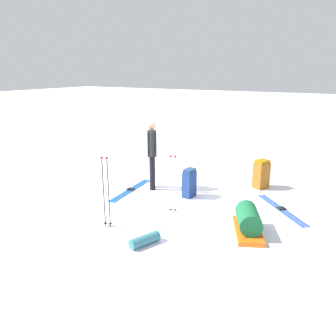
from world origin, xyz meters
TOP-DOWN VIEW (x-y plane):
  - ground_plane at (0.00, 0.00)m, footprint 80.00×80.00m
  - skier_standing at (0.63, -0.31)m, footprint 0.37×0.49m
  - ski_pair_near at (-2.47, -0.53)m, footprint 1.30×1.36m
  - ski_pair_far at (1.01, 0.10)m, footprint 0.32×1.72m
  - backpack_large_dark at (-1.72, -1.69)m, footprint 0.40×0.43m
  - backpack_bright at (-0.43, -0.25)m, footprint 0.24×0.35m
  - ski_poles_planted_near at (-0.53, 0.73)m, footprint 0.15×0.10m
  - ski_poles_planted_far at (0.22, 1.91)m, footprint 0.16×0.10m
  - gear_sled at (-2.16, 0.84)m, footprint 0.86×1.17m
  - sleeping_mat_rolled at (-0.77, 2.14)m, footprint 0.37×0.58m

SIDE VIEW (x-z plane):
  - ground_plane at x=0.00m, z-range 0.00..0.00m
  - ski_pair_near at x=-2.47m, z-range -0.01..0.04m
  - ski_pair_far at x=1.01m, z-range -0.01..0.04m
  - sleeping_mat_rolled at x=-0.77m, z-range 0.00..0.18m
  - gear_sled at x=-2.16m, z-range -0.02..0.47m
  - backpack_bright at x=-0.43m, z-range -0.01..0.67m
  - backpack_large_dark at x=-1.72m, z-range -0.01..0.72m
  - ski_poles_planted_near at x=-0.53m, z-range 0.07..1.30m
  - ski_poles_planted_far at x=0.22m, z-range 0.07..1.44m
  - skier_standing at x=0.63m, z-range 0.10..1.80m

